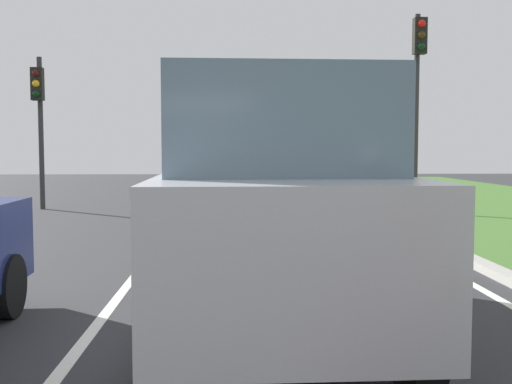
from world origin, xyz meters
TOP-DOWN VIEW (x-y plane):
  - ground_plane at (0.00, 14.00)m, footprint 60.00×60.00m
  - lane_line_center at (-0.70, 14.00)m, footprint 0.12×32.00m
  - lane_line_right_edge at (3.60, 14.00)m, footprint 0.12×32.00m
  - curb_right at (4.10, 14.00)m, footprint 0.24×48.00m
  - car_suv_ahead at (0.95, 8.24)m, footprint 2.05×4.54m
  - traffic_light_near_right at (5.33, 17.94)m, footprint 0.32×0.50m
  - traffic_light_overhead_left at (-4.77, 19.73)m, footprint 0.32×0.50m
  - traffic_light_far_median at (0.57, 25.35)m, footprint 0.32×0.50m

SIDE VIEW (x-z plane):
  - ground_plane at x=0.00m, z-range 0.00..0.00m
  - lane_line_center at x=-0.70m, z-range 0.00..0.01m
  - lane_line_right_edge at x=3.60m, z-range 0.00..0.01m
  - curb_right at x=4.10m, z-range 0.00..0.12m
  - car_suv_ahead at x=0.95m, z-range 0.03..2.31m
  - traffic_light_overhead_left at x=-4.77m, z-range 0.72..4.98m
  - traffic_light_far_median at x=0.57m, z-range 0.82..5.69m
  - traffic_light_near_right at x=5.33m, z-range 0.95..6.07m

